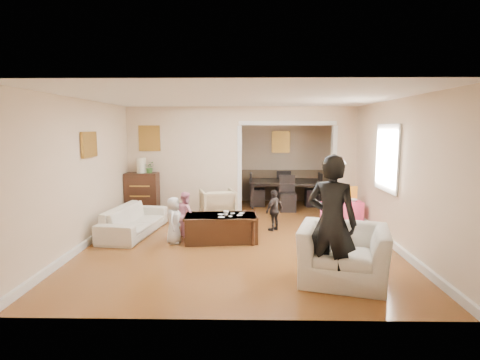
{
  "coord_description": "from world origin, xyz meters",
  "views": [
    {
      "loc": [
        0.14,
        -7.46,
        2.1
      ],
      "look_at": [
        0.0,
        0.2,
        1.05
      ],
      "focal_mm": 28.6,
      "sensor_mm": 36.0,
      "label": 1
    }
  ],
  "objects_px": {
    "sofa": "(134,220)",
    "armchair_front": "(343,254)",
    "child_kneel_a": "(174,220)",
    "armchair_back": "(218,204)",
    "cyan_cup": "(344,199)",
    "play_table": "(347,212)",
    "adult_person": "(332,223)",
    "child_kneel_b": "(186,214)",
    "dresser": "(142,195)",
    "table_lamp": "(141,165)",
    "coffee_cup": "(226,213)",
    "dining_table": "(285,193)",
    "child_toddler": "(274,210)",
    "coffee_table": "(221,228)"
  },
  "relations": [
    {
      "from": "armchair_front",
      "to": "sofa",
      "type": "bearing_deg",
      "value": 163.23
    },
    {
      "from": "coffee_cup",
      "to": "dining_table",
      "type": "bearing_deg",
      "value": 66.78
    },
    {
      "from": "coffee_cup",
      "to": "coffee_table",
      "type": "bearing_deg",
      "value": 153.43
    },
    {
      "from": "coffee_table",
      "to": "dining_table",
      "type": "xyz_separation_m",
      "value": [
        1.52,
        3.25,
        0.1
      ]
    },
    {
      "from": "adult_person",
      "to": "armchair_back",
      "type": "bearing_deg",
      "value": -36.15
    },
    {
      "from": "armchair_back",
      "to": "play_table",
      "type": "xyz_separation_m",
      "value": [
        2.88,
        -0.39,
        -0.09
      ]
    },
    {
      "from": "armchair_front",
      "to": "table_lamp",
      "type": "relative_size",
      "value": 3.25
    },
    {
      "from": "child_toddler",
      "to": "cyan_cup",
      "type": "bearing_deg",
      "value": 151.62
    },
    {
      "from": "armchair_front",
      "to": "child_kneel_a",
      "type": "relative_size",
      "value": 1.37
    },
    {
      "from": "adult_person",
      "to": "child_kneel_a",
      "type": "distance_m",
      "value": 3.15
    },
    {
      "from": "armchair_front",
      "to": "adult_person",
      "type": "bearing_deg",
      "value": -115.32
    },
    {
      "from": "child_kneel_a",
      "to": "dresser",
      "type": "bearing_deg",
      "value": 31.77
    },
    {
      "from": "coffee_cup",
      "to": "dining_table",
      "type": "distance_m",
      "value": 3.6
    },
    {
      "from": "adult_person",
      "to": "child_kneel_a",
      "type": "xyz_separation_m",
      "value": [
        -2.43,
        1.95,
        -0.46
      ]
    },
    {
      "from": "child_kneel_b",
      "to": "sofa",
      "type": "bearing_deg",
      "value": 55.74
    },
    {
      "from": "adult_person",
      "to": "child_toddler",
      "type": "bearing_deg",
      "value": -50.64
    },
    {
      "from": "sofa",
      "to": "child_kneel_a",
      "type": "height_order",
      "value": "child_kneel_a"
    },
    {
      "from": "sofa",
      "to": "armchair_front",
      "type": "height_order",
      "value": "armchair_front"
    },
    {
      "from": "dresser",
      "to": "dining_table",
      "type": "relative_size",
      "value": 0.53
    },
    {
      "from": "armchair_front",
      "to": "cyan_cup",
      "type": "height_order",
      "value": "armchair_front"
    },
    {
      "from": "child_kneel_b",
      "to": "armchair_front",
      "type": "bearing_deg",
      "value": -157.01
    },
    {
      "from": "sofa",
      "to": "dresser",
      "type": "relative_size",
      "value": 1.81
    },
    {
      "from": "armchair_back",
      "to": "child_kneel_b",
      "type": "xyz_separation_m",
      "value": [
        -0.51,
        -1.39,
        0.09
      ]
    },
    {
      "from": "dresser",
      "to": "cyan_cup",
      "type": "relative_size",
      "value": 13.0
    },
    {
      "from": "play_table",
      "to": "adult_person",
      "type": "xyz_separation_m",
      "value": [
        -1.11,
        -3.41,
        0.62
      ]
    },
    {
      "from": "sofa",
      "to": "armchair_back",
      "type": "height_order",
      "value": "armchair_back"
    },
    {
      "from": "armchair_back",
      "to": "cyan_cup",
      "type": "relative_size",
      "value": 9.64
    },
    {
      "from": "table_lamp",
      "to": "armchair_back",
      "type": "bearing_deg",
      "value": -9.51
    },
    {
      "from": "play_table",
      "to": "child_kneel_a",
      "type": "xyz_separation_m",
      "value": [
        -3.54,
        -1.46,
        0.16
      ]
    },
    {
      "from": "armchair_back",
      "to": "coffee_cup",
      "type": "xyz_separation_m",
      "value": [
        0.29,
        -1.74,
        0.19
      ]
    },
    {
      "from": "armchair_back",
      "to": "adult_person",
      "type": "xyz_separation_m",
      "value": [
        1.77,
        -3.8,
        0.54
      ]
    },
    {
      "from": "coffee_table",
      "to": "child_kneel_b",
      "type": "relative_size",
      "value": 1.5
    },
    {
      "from": "table_lamp",
      "to": "adult_person",
      "type": "height_order",
      "value": "adult_person"
    },
    {
      "from": "play_table",
      "to": "cyan_cup",
      "type": "distance_m",
      "value": 0.32
    },
    {
      "from": "coffee_table",
      "to": "adult_person",
      "type": "bearing_deg",
      "value": -53.1
    },
    {
      "from": "adult_person",
      "to": "child_kneel_a",
      "type": "bearing_deg",
      "value": -9.96
    },
    {
      "from": "armchair_back",
      "to": "dining_table",
      "type": "distance_m",
      "value": 2.31
    },
    {
      "from": "dining_table",
      "to": "armchair_back",
      "type": "bearing_deg",
      "value": -137.08
    },
    {
      "from": "play_table",
      "to": "adult_person",
      "type": "relative_size",
      "value": 0.31
    },
    {
      "from": "cyan_cup",
      "to": "adult_person",
      "type": "height_order",
      "value": "adult_person"
    },
    {
      "from": "armchair_front",
      "to": "child_kneel_a",
      "type": "bearing_deg",
      "value": 163.41
    },
    {
      "from": "child_kneel_a",
      "to": "child_toddler",
      "type": "bearing_deg",
      "value": -61.23
    },
    {
      "from": "sofa",
      "to": "play_table",
      "type": "height_order",
      "value": "sofa"
    },
    {
      "from": "play_table",
      "to": "adult_person",
      "type": "distance_m",
      "value": 3.64
    },
    {
      "from": "armchair_back",
      "to": "cyan_cup",
      "type": "distance_m",
      "value": 2.82
    },
    {
      "from": "table_lamp",
      "to": "cyan_cup",
      "type": "height_order",
      "value": "table_lamp"
    },
    {
      "from": "armchair_back",
      "to": "child_toddler",
      "type": "bearing_deg",
      "value": 127.32
    },
    {
      "from": "dresser",
      "to": "child_kneel_b",
      "type": "xyz_separation_m",
      "value": [
        1.31,
        -1.7,
        -0.08
      ]
    },
    {
      "from": "table_lamp",
      "to": "adult_person",
      "type": "relative_size",
      "value": 0.2
    },
    {
      "from": "child_toddler",
      "to": "dining_table",
      "type": "bearing_deg",
      "value": -147.14
    }
  ]
}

